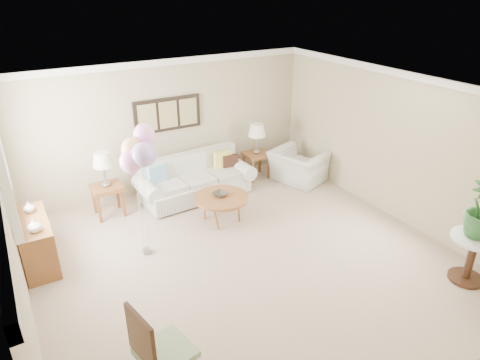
{
  "coord_description": "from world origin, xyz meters",
  "views": [
    {
      "loc": [
        -2.82,
        -4.68,
        3.93
      ],
      "look_at": [
        0.25,
        0.6,
        1.05
      ],
      "focal_mm": 32.0,
      "sensor_mm": 36.0,
      "label": 1
    }
  ],
  "objects_px": {
    "coffee_table": "(221,198)",
    "balloon_cluster": "(139,152)",
    "accent_chair": "(158,349)",
    "sofa": "(195,181)",
    "armchair": "(298,166)"
  },
  "relations": [
    {
      "from": "armchair",
      "to": "accent_chair",
      "type": "relative_size",
      "value": 0.98
    },
    {
      "from": "accent_chair",
      "to": "balloon_cluster",
      "type": "bearing_deg",
      "value": 73.42
    },
    {
      "from": "coffee_table",
      "to": "balloon_cluster",
      "type": "bearing_deg",
      "value": -167.85
    },
    {
      "from": "sofa",
      "to": "balloon_cluster",
      "type": "distance_m",
      "value": 2.45
    },
    {
      "from": "sofa",
      "to": "accent_chair",
      "type": "distance_m",
      "value": 4.43
    },
    {
      "from": "coffee_table",
      "to": "accent_chair",
      "type": "height_order",
      "value": "accent_chair"
    },
    {
      "from": "accent_chair",
      "to": "sofa",
      "type": "bearing_deg",
      "value": 60.59
    },
    {
      "from": "coffee_table",
      "to": "accent_chair",
      "type": "distance_m",
      "value": 3.52
    },
    {
      "from": "sofa",
      "to": "accent_chair",
      "type": "bearing_deg",
      "value": -119.41
    },
    {
      "from": "sofa",
      "to": "accent_chair",
      "type": "relative_size",
      "value": 2.19
    },
    {
      "from": "sofa",
      "to": "armchair",
      "type": "bearing_deg",
      "value": -11.75
    },
    {
      "from": "sofa",
      "to": "accent_chair",
      "type": "height_order",
      "value": "accent_chair"
    },
    {
      "from": "sofa",
      "to": "coffee_table",
      "type": "distance_m",
      "value": 1.11
    },
    {
      "from": "sofa",
      "to": "coffee_table",
      "type": "relative_size",
      "value": 2.45
    },
    {
      "from": "coffee_table",
      "to": "accent_chair",
      "type": "relative_size",
      "value": 0.89
    }
  ]
}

